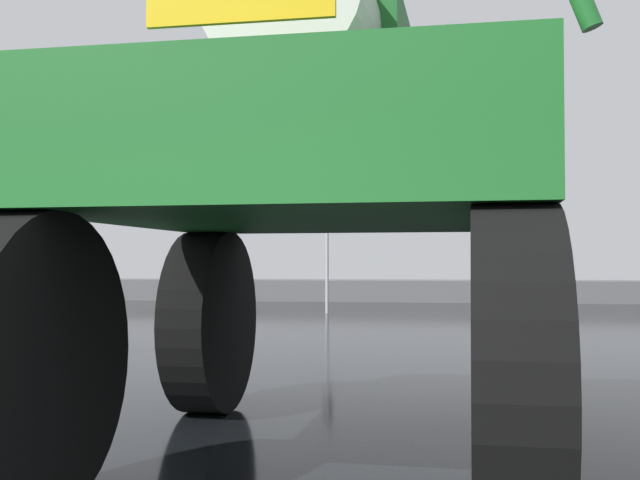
# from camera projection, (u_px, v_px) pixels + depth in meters

# --- Properties ---
(ground_plane) EXTENTS (120.00, 120.00, 0.00)m
(ground_plane) POSITION_uv_depth(u_px,v_px,m) (380.00, 328.00, 19.82)
(ground_plane) COLOR black
(oversize_sprayer) EXTENTS (4.06, 5.71, 4.87)m
(oversize_sprayer) POSITION_uv_depth(u_px,v_px,m) (315.00, 196.00, 6.59)
(oversize_sprayer) COLOR black
(oversize_sprayer) RESTS_ON ground
(sedan_ahead) EXTENTS (2.17, 4.24, 1.52)m
(sedan_ahead) POSITION_uv_depth(u_px,v_px,m) (512.00, 295.00, 22.30)
(sedan_ahead) COLOR black
(sedan_ahead) RESTS_ON ground
(traffic_signal_far_left) EXTENTS (0.24, 0.55, 3.69)m
(traffic_signal_far_left) POSITION_uv_depth(u_px,v_px,m) (328.00, 231.00, 25.82)
(traffic_signal_far_left) COLOR #A8AAAF
(traffic_signal_far_left) RESTS_ON ground
(roadside_barrier) EXTENTS (31.88, 0.24, 0.90)m
(roadside_barrier) POSITION_uv_depth(u_px,v_px,m) (404.00, 292.00, 32.66)
(roadside_barrier) COLOR #59595B
(roadside_barrier) RESTS_ON ground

